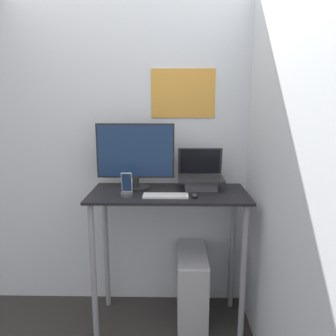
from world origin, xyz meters
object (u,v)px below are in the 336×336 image
(cell_phone, at_px, (127,190))
(mouse, at_px, (195,195))
(laptop, at_px, (201,179))
(computer_tower, at_px, (192,286))
(monitor, at_px, (135,157))
(keyboard, at_px, (166,195))

(cell_phone, bearing_deg, mouse, -4.63)
(laptop, distance_m, mouse, 0.25)
(laptop, relative_size, mouse, 4.96)
(mouse, bearing_deg, computer_tower, 89.48)
(monitor, distance_m, computer_tower, 1.11)
(laptop, height_order, monitor, monitor)
(mouse, bearing_deg, cell_phone, 175.37)
(cell_phone, bearing_deg, laptop, 20.04)
(laptop, distance_m, cell_phone, 0.57)
(mouse, bearing_deg, monitor, 152.31)
(keyboard, relative_size, mouse, 4.58)
(keyboard, bearing_deg, computer_tower, 39.76)
(cell_phone, bearing_deg, keyboard, -4.12)
(laptop, xyz_separation_m, computer_tower, (-0.06, -0.05, -0.86))
(laptop, xyz_separation_m, cell_phone, (-0.53, -0.19, -0.04))
(monitor, distance_m, cell_phone, 0.28)
(mouse, height_order, computer_tower, mouse)
(keyboard, relative_size, cell_phone, 1.90)
(mouse, relative_size, computer_tower, 0.12)
(laptop, bearing_deg, monitor, -179.23)
(keyboard, xyz_separation_m, mouse, (0.20, -0.02, 0.01))
(laptop, distance_m, monitor, 0.52)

